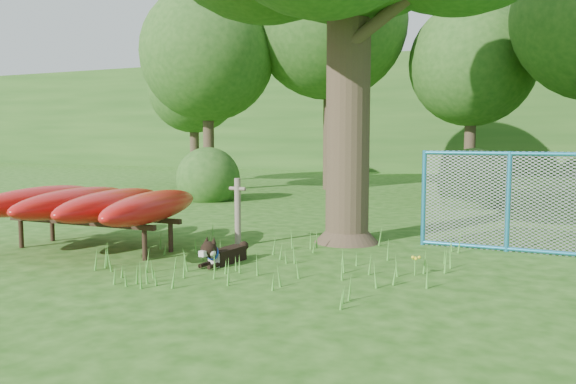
% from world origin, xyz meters
% --- Properties ---
extents(ground, '(80.00, 80.00, 0.00)m').
position_xyz_m(ground, '(0.00, 0.00, 0.00)').
color(ground, '#1D4B0F').
rests_on(ground, ground).
extents(wooden_post, '(0.30, 0.11, 1.11)m').
position_xyz_m(wooden_post, '(-1.01, 1.93, 0.59)').
color(wooden_post, '#6C5E51').
rests_on(wooden_post, ground).
extents(kayak_rack, '(3.25, 2.88, 0.97)m').
position_xyz_m(kayak_rack, '(-2.93, 0.73, 0.74)').
color(kayak_rack, black).
rests_on(kayak_rack, ground).
extents(husky_dog, '(0.34, 0.98, 0.44)m').
position_xyz_m(husky_dog, '(-0.57, 0.62, 0.15)').
color(husky_dog, black).
rests_on(husky_dog, ground).
extents(fence_section, '(2.67, 0.17, 2.60)m').
position_xyz_m(fence_section, '(3.05, 3.19, 0.78)').
color(fence_section, teal).
rests_on(fence_section, ground).
extents(wildflower_clump, '(0.12, 0.12, 0.26)m').
position_xyz_m(wildflower_clump, '(2.04, 1.08, 0.21)').
color(wildflower_clump, '#4C9831').
rests_on(wildflower_clump, ground).
extents(bg_tree_a, '(4.40, 4.40, 6.70)m').
position_xyz_m(bg_tree_a, '(-6.50, 10.00, 4.48)').
color(bg_tree_a, '#382B1E').
rests_on(bg_tree_a, ground).
extents(bg_tree_b, '(5.20, 5.20, 8.22)m').
position_xyz_m(bg_tree_b, '(-3.00, 12.00, 5.61)').
color(bg_tree_b, '#382B1E').
rests_on(bg_tree_b, ground).
extents(bg_tree_c, '(4.00, 4.00, 6.12)m').
position_xyz_m(bg_tree_c, '(1.50, 13.00, 4.11)').
color(bg_tree_c, '#382B1E').
rests_on(bg_tree_c, ground).
extents(bg_tree_f, '(3.60, 3.60, 5.55)m').
position_xyz_m(bg_tree_f, '(-9.00, 13.00, 3.73)').
color(bg_tree_f, '#382B1E').
rests_on(bg_tree_f, ground).
extents(shrub_left, '(1.80, 1.80, 1.80)m').
position_xyz_m(shrub_left, '(-5.00, 7.50, 0.00)').
color(shrub_left, '#244D19').
rests_on(shrub_left, ground).
extents(shrub_mid, '(1.80, 1.80, 1.80)m').
position_xyz_m(shrub_mid, '(2.00, 9.00, 0.00)').
color(shrub_mid, '#244D19').
rests_on(shrub_mid, ground).
extents(wooded_hillside, '(80.00, 12.00, 6.00)m').
position_xyz_m(wooded_hillside, '(0.00, 28.00, 3.00)').
color(wooded_hillside, '#244D19').
rests_on(wooded_hillside, ground).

